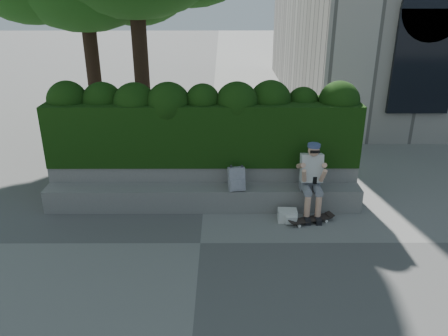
{
  "coord_description": "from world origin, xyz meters",
  "views": [
    {
      "loc": [
        0.37,
        -6.27,
        3.95
      ],
      "look_at": [
        0.4,
        1.0,
        0.95
      ],
      "focal_mm": 35.0,
      "sensor_mm": 36.0,
      "label": 1
    }
  ],
  "objects_px": {
    "person": "(312,176)",
    "skateboard": "(311,219)",
    "backpack_plaid": "(237,179)",
    "backpack_ground": "(287,215)"
  },
  "relations": [
    {
      "from": "person",
      "to": "backpack_plaid",
      "type": "relative_size",
      "value": 3.14
    },
    {
      "from": "person",
      "to": "backpack_ground",
      "type": "distance_m",
      "value": 0.84
    },
    {
      "from": "backpack_ground",
      "to": "backpack_plaid",
      "type": "bearing_deg",
      "value": 159.26
    },
    {
      "from": "skateboard",
      "to": "backpack_plaid",
      "type": "distance_m",
      "value": 1.54
    },
    {
      "from": "skateboard",
      "to": "backpack_ground",
      "type": "relative_size",
      "value": 2.36
    },
    {
      "from": "person",
      "to": "backpack_plaid",
      "type": "distance_m",
      "value": 1.38
    },
    {
      "from": "person",
      "to": "backpack_plaid",
      "type": "xyz_separation_m",
      "value": [
        -1.38,
        0.08,
        -0.08
      ]
    },
    {
      "from": "person",
      "to": "skateboard",
      "type": "height_order",
      "value": "person"
    },
    {
      "from": "person",
      "to": "skateboard",
      "type": "xyz_separation_m",
      "value": [
        -0.03,
        -0.38,
        -0.68
      ]
    },
    {
      "from": "skateboard",
      "to": "backpack_ground",
      "type": "height_order",
      "value": "backpack_ground"
    }
  ]
}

